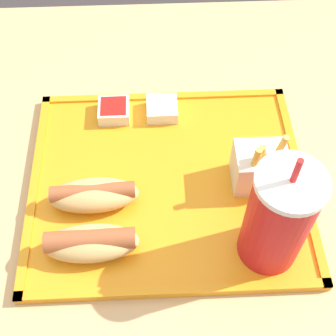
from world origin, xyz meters
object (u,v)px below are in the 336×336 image
Objects in this scene: hot_dog_near at (93,195)px; sauce_cup_mayo at (162,109)px; hot_dog_far at (91,242)px; fries_carton at (260,167)px; soda_cup at (278,218)px; sauce_cup_ketchup at (114,110)px.

hot_dog_near is 0.19m from sauce_cup_mayo.
hot_dog_far is 0.25m from fries_carton.
hot_dog_near is 0.23m from fries_carton.
soda_cup is at bearing 160.62° from hot_dog_near.
hot_dog_far is at bearing 84.29° from sauce_cup_ketchup.
soda_cup is 0.32m from sauce_cup_ketchup.
sauce_cup_ketchup is (0.20, -0.24, -0.07)m from soda_cup.
soda_cup is 2.03× the size of fries_carton.
soda_cup is 4.03× the size of sauce_cup_ketchup.
hot_dog_far is at bearing 23.54° from fries_carton.
fries_carton reaches higher than hot_dog_far.
hot_dog_far reaches higher than hot_dog_near.
sauce_cup_mayo and sauce_cup_ketchup have the same top height.
hot_dog_far reaches higher than sauce_cup_mayo.
hot_dog_far is at bearing -2.00° from soda_cup.
hot_dog_near reaches higher than sauce_cup_ketchup.
sauce_cup_ketchup is (-0.02, -0.16, -0.01)m from hot_dog_near.
soda_cup reaches higher than fries_carton.
soda_cup is at bearing 178.00° from hot_dog_far.
sauce_cup_ketchup is at bearing 0.01° from sauce_cup_mayo.
sauce_cup_ketchup is (0.21, -0.13, -0.02)m from fries_carton.
hot_dog_near is at bearing 81.79° from sauce_cup_ketchup.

